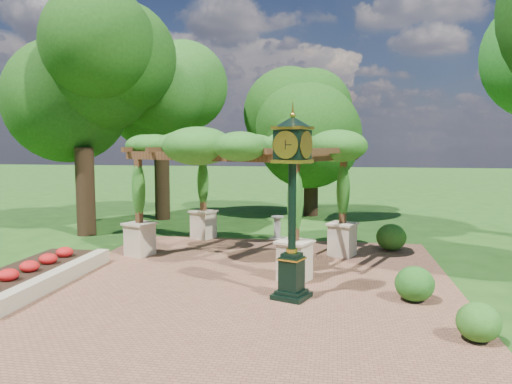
# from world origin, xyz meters

# --- Properties ---
(ground) EXTENTS (120.00, 120.00, 0.00)m
(ground) POSITION_xyz_m (0.00, 0.00, 0.00)
(ground) COLOR #1E4714
(ground) RESTS_ON ground
(brick_plaza) EXTENTS (10.00, 12.00, 0.04)m
(brick_plaza) POSITION_xyz_m (0.00, 1.00, 0.02)
(brick_plaza) COLOR brown
(brick_plaza) RESTS_ON ground
(border_wall) EXTENTS (0.35, 5.00, 0.40)m
(border_wall) POSITION_xyz_m (-4.60, 0.50, 0.20)
(border_wall) COLOR #C6B793
(border_wall) RESTS_ON ground
(flower_bed) EXTENTS (1.50, 5.00, 0.36)m
(flower_bed) POSITION_xyz_m (-5.50, 0.50, 0.18)
(flower_bed) COLOR red
(flower_bed) RESTS_ON ground
(pedestal_clock) EXTENTS (1.05, 1.05, 4.11)m
(pedestal_clock) POSITION_xyz_m (1.14, 0.42, 2.46)
(pedestal_clock) COLOR black
(pedestal_clock) RESTS_ON brick_plaza
(pergola) EXTENTS (7.18, 5.90, 3.89)m
(pergola) POSITION_xyz_m (-0.78, 4.38, 3.19)
(pergola) COLOR beige
(pergola) RESTS_ON brick_plaza
(sundial) EXTENTS (0.61, 0.61, 0.86)m
(sundial) POSITION_xyz_m (0.02, 7.17, 0.38)
(sundial) COLOR #9A9991
(sundial) RESTS_ON ground
(shrub_front) EXTENTS (0.85, 0.85, 0.68)m
(shrub_front) POSITION_xyz_m (4.59, -1.46, 0.38)
(shrub_front) COLOR #2A621C
(shrub_front) RESTS_ON brick_plaza
(shrub_mid) EXTENTS (1.09, 1.09, 0.77)m
(shrub_mid) POSITION_xyz_m (3.82, 0.65, 0.42)
(shrub_mid) COLOR #1F5718
(shrub_mid) RESTS_ON brick_plaza
(shrub_back) EXTENTS (1.22, 1.22, 0.86)m
(shrub_back) POSITION_xyz_m (3.86, 5.85, 0.47)
(shrub_back) COLOR #2D621C
(shrub_back) RESTS_ON brick_plaza
(tree_west_near) EXTENTS (4.97, 4.97, 8.53)m
(tree_west_near) POSITION_xyz_m (-7.23, 6.97, 5.87)
(tree_west_near) COLOR #332114
(tree_west_near) RESTS_ON ground
(tree_west_far) EXTENTS (4.13, 4.13, 7.50)m
(tree_west_far) POSITION_xyz_m (-5.72, 11.14, 5.14)
(tree_west_far) COLOR black
(tree_west_far) RESTS_ON ground
(tree_north) EXTENTS (4.50, 4.50, 6.98)m
(tree_north) POSITION_xyz_m (0.90, 13.37, 4.79)
(tree_north) COLOR #332014
(tree_north) RESTS_ON ground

